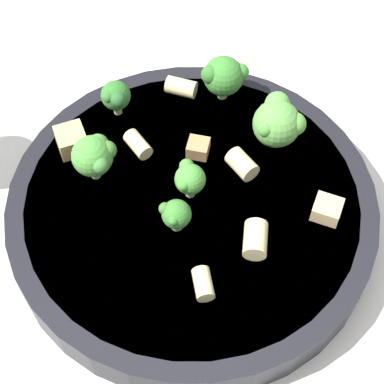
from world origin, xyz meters
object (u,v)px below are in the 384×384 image
Objects in this scene: pasta_bowl at (192,209)px; chicken_chunk_1 at (72,140)px; broccoli_floret_5 at (94,155)px; rigatoni_1 at (255,239)px; broccoli_floret_2 at (116,96)px; rigatoni_4 at (242,164)px; broccoli_floret_1 at (176,215)px; rigatoni_3 at (203,284)px; rigatoni_0 at (181,87)px; broccoli_floret_4 at (278,122)px; chicken_chunk_0 at (198,148)px; broccoli_floret_0 at (186,180)px; rigatoni_2 at (138,144)px; chicken_chunk_2 at (327,209)px; broccoli_floret_3 at (223,75)px.

chicken_chunk_1 is at bearing -44.46° from pasta_bowl.
broccoli_floret_5 reaches higher than rigatoni_1.
broccoli_floret_2 reaches higher than rigatoni_4.
rigatoni_4 is (-0.01, -0.07, -0.00)m from rigatoni_1.
broccoli_floret_1 reaches higher than rigatoni_3.
rigatoni_4 is (-0.08, 0.09, -0.01)m from broccoli_floret_2.
chicken_chunk_1 is (0.10, 0.03, 0.00)m from rigatoni_0.
broccoli_floret_2 reaches higher than rigatoni_0.
rigatoni_4 is (-0.05, -0.02, 0.02)m from pasta_bowl.
broccoli_floret_1 reaches higher than chicken_chunk_1.
rigatoni_4 is (-0.11, 0.03, -0.02)m from broccoli_floret_5.
broccoli_floret_4 is at bearing -119.39° from rigatoni_1.
rigatoni_4 is 1.44× the size of chicken_chunk_0.
broccoli_floret_5 reaches higher than broccoli_floret_0.
broccoli_floret_5 reaches higher than rigatoni_2.
broccoli_floret_5 is 2.00× the size of chicken_chunk_2.
broccoli_floret_3 is 1.68× the size of chicken_chunk_1.
broccoli_floret_4 is at bearing -131.08° from rigatoni_3.
rigatoni_3 is 0.17m from chicken_chunk_1.
chicken_chunk_2 is (-0.04, 0.14, -0.02)m from broccoli_floret_3.
broccoli_floret_1 is 0.06m from rigatoni_3.
broccoli_floret_1 is 0.13m from broccoli_floret_2.
broccoli_floret_4 is at bearing -150.75° from broccoli_floret_1.
broccoli_floret_5 is (0.05, -0.07, 0.01)m from broccoli_floret_1.
chicken_chunk_1 is (0.01, -0.03, -0.02)m from broccoli_floret_5.
rigatoni_4 is at bearing -151.15° from broccoli_floret_1.
broccoli_floret_0 is at bearing 11.75° from rigatoni_4.
rigatoni_2 is 0.16m from chicken_chunk_2.
chicken_chunk_2 is (-0.11, -0.03, 0.00)m from rigatoni_3.
chicken_chunk_1 is (0.04, 0.03, -0.01)m from broccoli_floret_2.
broccoli_floret_1 is at bearing 28.85° from rigatoni_4.
pasta_bowl is 0.09m from broccoli_floret_5.
rigatoni_2 is (0.11, -0.02, -0.02)m from broccoli_floret_4.
broccoli_floret_2 is at bearing -83.38° from rigatoni_3.
broccoli_floret_3 is at bearing -156.60° from rigatoni_2.
rigatoni_1 is at bearing 60.61° from broccoli_floret_4.
pasta_bowl is 11.71× the size of rigatoni_2.
broccoli_floret_3 is 1.69× the size of rigatoni_2.
broccoli_floret_0 is at bearing 56.76° from broccoli_floret_3.
chicken_chunk_1 is (0.10, -0.04, 0.00)m from chicken_chunk_0.
broccoli_floret_5 is at bearing -32.31° from broccoli_floret_0.
chicken_chunk_1 is at bearing -49.47° from rigatoni_1.
broccoli_floret_3 is (-0.08, -0.12, 0.01)m from broccoli_floret_1.
broccoli_floret_4 reaches higher than chicken_chunk_1.
broccoli_floret_5 reaches higher than chicken_chunk_1.
broccoli_floret_2 is 0.09m from broccoli_floret_3.
pasta_bowl is 0.05m from chicken_chunk_0.
rigatoni_3 is at bearing 56.20° from rigatoni_4.
pasta_bowl is 13.97× the size of chicken_chunk_2.
broccoli_floret_2 reaches higher than rigatoni_3.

